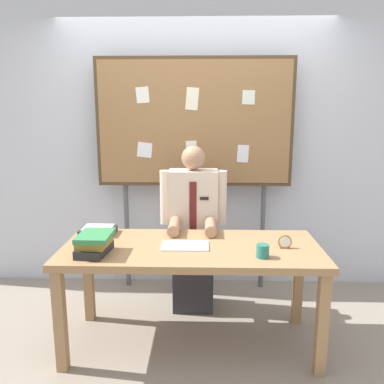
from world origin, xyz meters
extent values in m
plane|color=gray|center=(0.00, 0.00, 0.00)|extent=(12.00, 12.00, 0.00)
cube|color=silver|center=(0.00, 1.15, 1.35)|extent=(6.40, 0.08, 2.70)
cube|color=#9E754C|center=(0.00, 0.00, 0.73)|extent=(1.80, 0.77, 0.05)
cube|color=#9E754C|center=(-0.84, -0.33, 0.35)|extent=(0.07, 0.07, 0.71)
cube|color=#9E754C|center=(0.84, -0.33, 0.35)|extent=(0.07, 0.07, 0.71)
cube|color=#9E754C|center=(-0.84, 0.33, 0.35)|extent=(0.07, 0.07, 0.71)
cube|color=#9E754C|center=(0.84, 0.33, 0.35)|extent=(0.07, 0.07, 0.71)
cube|color=#2D2D33|center=(0.00, 0.57, 0.22)|extent=(0.34, 0.30, 0.44)
cube|color=beige|center=(0.00, 0.57, 0.82)|extent=(0.40, 0.22, 0.77)
sphere|color=#A87A5B|center=(0.00, 0.57, 1.31)|extent=(0.20, 0.20, 0.20)
cylinder|color=beige|center=(-0.23, 0.55, 0.98)|extent=(0.09, 0.09, 0.45)
cylinder|color=beige|center=(0.23, 0.55, 0.98)|extent=(0.09, 0.09, 0.45)
cylinder|color=#A87A5B|center=(-0.14, 0.31, 0.81)|extent=(0.09, 0.30, 0.09)
cylinder|color=#A87A5B|center=(0.14, 0.31, 0.81)|extent=(0.09, 0.30, 0.09)
cube|color=#591919|center=(0.00, 0.45, 0.88)|extent=(0.06, 0.01, 0.50)
cube|color=black|center=(0.09, 0.45, 0.99)|extent=(0.07, 0.01, 0.02)
cube|color=#4C3823|center=(0.00, 0.95, 1.58)|extent=(1.76, 0.05, 1.14)
cube|color=olive|center=(0.00, 0.93, 1.58)|extent=(1.70, 0.04, 1.08)
cylinder|color=#59595E|center=(-0.65, 0.98, 0.52)|extent=(0.04, 0.04, 1.04)
cylinder|color=#59595E|center=(0.65, 0.98, 0.52)|extent=(0.04, 0.04, 1.04)
cube|color=white|center=(-0.45, 0.91, 1.34)|extent=(0.14, 0.00, 0.15)
cube|color=#F4EFCC|center=(-0.02, 0.91, 1.78)|extent=(0.12, 0.00, 0.20)
cube|color=white|center=(0.44, 0.91, 1.30)|extent=(0.11, 0.00, 0.16)
cube|color=white|center=(-0.03, 0.91, 1.32)|extent=(0.11, 0.00, 0.20)
cube|color=white|center=(-0.45, 0.91, 1.82)|extent=(0.12, 0.00, 0.15)
cube|color=silver|center=(0.47, 0.91, 1.79)|extent=(0.11, 0.00, 0.12)
cube|color=#262626|center=(-0.64, -0.17, 0.79)|extent=(0.21, 0.30, 0.06)
cube|color=olive|center=(-0.63, -0.18, 0.84)|extent=(0.20, 0.24, 0.05)
cube|color=#337F47|center=(-0.63, -0.18, 0.88)|extent=(0.21, 0.28, 0.03)
cube|color=white|center=(-0.04, -0.02, 0.76)|extent=(0.33, 0.21, 0.01)
cylinder|color=olive|center=(0.64, -0.03, 0.80)|extent=(0.09, 0.02, 0.09)
cylinder|color=white|center=(0.64, -0.04, 0.80)|extent=(0.08, 0.00, 0.08)
cube|color=olive|center=(0.64, -0.03, 0.76)|extent=(0.07, 0.04, 0.01)
cylinder|color=#267266|center=(0.47, -0.21, 0.80)|extent=(0.08, 0.08, 0.09)
cube|color=#333338|center=(-0.72, 0.25, 0.78)|extent=(0.26, 0.20, 0.05)
cube|color=white|center=(-0.72, 0.25, 0.81)|extent=(0.22, 0.17, 0.01)
camera|label=1|loc=(0.08, -2.65, 1.70)|focal=37.19mm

